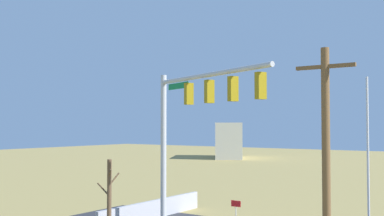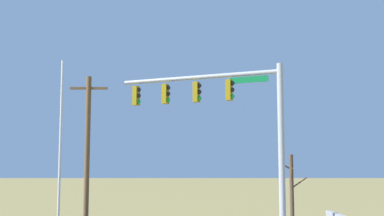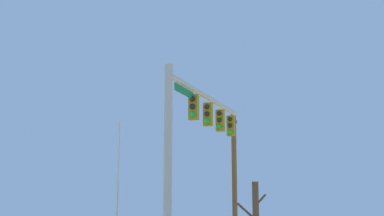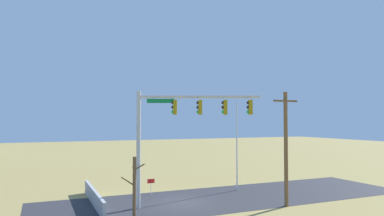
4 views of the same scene
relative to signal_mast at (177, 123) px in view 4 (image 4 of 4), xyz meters
The scene contains 9 objects.
ground_plane 5.78m from the signal_mast, 119.06° to the right, with size 160.00×160.00×0.00m, color #9E894C.
road_surface 7.49m from the signal_mast, 162.75° to the right, with size 28.00×8.00×0.01m, color #2D2D33.
sidewalk_corner 6.51m from the signal_mast, 17.02° to the right, with size 6.00×6.00×0.01m, color #B7B5AD.
retaining_fence 7.64m from the signal_mast, 34.10° to the right, with size 0.20×8.41×1.01m, color #A8A8AD.
signal_mast is the anchor object (origin of this frame).
flagpole 7.75m from the signal_mast, 151.90° to the right, with size 0.10×0.10×7.19m, color silver.
utility_pole 7.42m from the signal_mast, 160.88° to the left, with size 1.90×0.26×7.59m.
bare_tree 5.17m from the signal_mast, 27.36° to the left, with size 1.27×1.02×3.61m.
open_sign 6.55m from the signal_mast, 85.81° to the right, with size 0.56×0.04×1.22m.
Camera 4 is at (9.07, 22.63, 5.61)m, focal length 32.57 mm.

